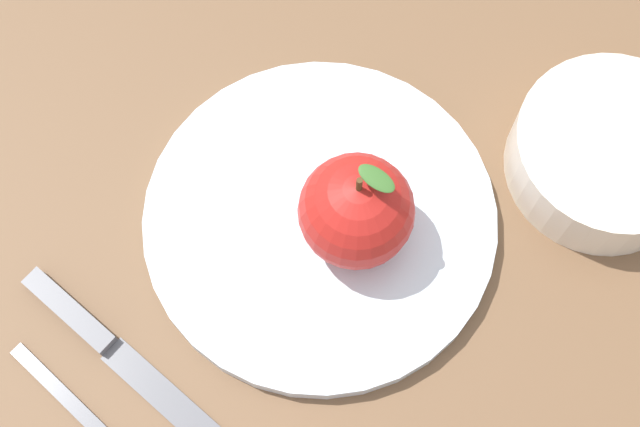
{
  "coord_description": "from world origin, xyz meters",
  "views": [
    {
      "loc": [
        -0.03,
        -0.2,
        0.54
      ],
      "look_at": [
        0.02,
        -0.01,
        0.02
      ],
      "focal_mm": 48.61,
      "sensor_mm": 36.0,
      "label": 1
    }
  ],
  "objects_px": {
    "dinner_plate": "(320,220)",
    "side_bowl": "(609,151)",
    "knife": "(119,356)",
    "apple": "(356,211)"
  },
  "relations": [
    {
      "from": "knife",
      "to": "dinner_plate",
      "type": "bearing_deg",
      "value": 22.01
    },
    {
      "from": "knife",
      "to": "side_bowl",
      "type": "bearing_deg",
      "value": 9.11
    },
    {
      "from": "dinner_plate",
      "to": "side_bowl",
      "type": "distance_m",
      "value": 0.2
    },
    {
      "from": "apple",
      "to": "side_bowl",
      "type": "bearing_deg",
      "value": 3.71
    },
    {
      "from": "apple",
      "to": "knife",
      "type": "xyz_separation_m",
      "value": [
        -0.16,
        -0.04,
        -0.05
      ]
    },
    {
      "from": "dinner_plate",
      "to": "apple",
      "type": "distance_m",
      "value": 0.05
    },
    {
      "from": "apple",
      "to": "knife",
      "type": "bearing_deg",
      "value": -165.23
    },
    {
      "from": "dinner_plate",
      "to": "side_bowl",
      "type": "relative_size",
      "value": 1.81
    },
    {
      "from": "dinner_plate",
      "to": "knife",
      "type": "bearing_deg",
      "value": -157.99
    },
    {
      "from": "dinner_plate",
      "to": "side_bowl",
      "type": "bearing_deg",
      "value": -1.09
    }
  ]
}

